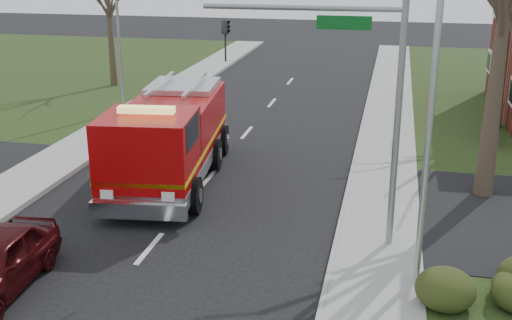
# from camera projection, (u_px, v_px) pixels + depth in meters

# --- Properties ---
(ground) EXTENTS (120.00, 120.00, 0.00)m
(ground) POSITION_uv_depth(u_px,v_px,m) (149.00, 249.00, 17.83)
(ground) COLOR black
(ground) RESTS_ON ground
(sidewalk_right) EXTENTS (2.40, 80.00, 0.15)m
(sidewalk_right) POSITION_uv_depth(u_px,v_px,m) (375.00, 269.00, 16.56)
(sidewalk_right) COLOR gray
(sidewalk_right) RESTS_ON ground
(health_center_sign) EXTENTS (0.12, 2.00, 1.40)m
(health_center_sign) POSITION_uv_depth(u_px,v_px,m) (492.00, 124.00, 27.03)
(health_center_sign) COLOR #410F15
(health_center_sign) RESTS_ON ground
(hedge_corner) EXTENTS (2.80, 2.00, 0.90)m
(hedge_corner) POSITION_uv_depth(u_px,v_px,m) (497.00, 282.00, 14.91)
(hedge_corner) COLOR #253212
(hedge_corner) RESTS_ON lawn_right
(traffic_signal_mast) EXTENTS (5.29, 0.18, 6.80)m
(traffic_signal_mast) POSITION_uv_depth(u_px,v_px,m) (350.00, 79.00, 16.69)
(traffic_signal_mast) COLOR gray
(traffic_signal_mast) RESTS_ON ground
(streetlight_pole) EXTENTS (1.48, 0.16, 8.40)m
(streetlight_pole) POSITION_uv_depth(u_px,v_px,m) (428.00, 106.00, 14.49)
(streetlight_pole) COLOR #B7BABF
(streetlight_pole) RESTS_ON ground
(utility_pole_far) EXTENTS (0.14, 0.14, 7.00)m
(utility_pole_far) POSITION_uv_depth(u_px,v_px,m) (119.00, 44.00, 31.08)
(utility_pole_far) COLOR gray
(utility_pole_far) RESTS_ON ground
(fire_engine) EXTENTS (4.02, 8.69, 3.39)m
(fire_engine) POSITION_uv_depth(u_px,v_px,m) (168.00, 140.00, 22.47)
(fire_engine) COLOR #A00708
(fire_engine) RESTS_ON ground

